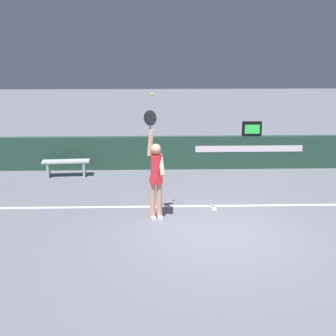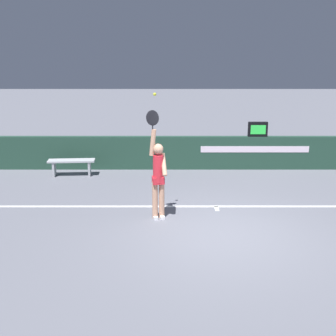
{
  "view_description": "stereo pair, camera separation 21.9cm",
  "coord_description": "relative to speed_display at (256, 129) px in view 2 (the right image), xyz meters",
  "views": [
    {
      "loc": [
        -1.4,
        -8.5,
        3.88
      ],
      "look_at": [
        -1.14,
        0.56,
        1.28
      ],
      "focal_mm": 46.79,
      "sensor_mm": 36.0,
      "label": 1
    },
    {
      "loc": [
        -1.19,
        -8.51,
        3.88
      ],
      "look_at": [
        -1.14,
        0.56,
        1.28
      ],
      "focal_mm": 46.79,
      "sensor_mm": 36.0,
      "label": 2
    }
  ],
  "objects": [
    {
      "name": "ground_plane",
      "position": [
        -1.62,
        -4.92,
        -1.28
      ],
      "size": [
        60.0,
        60.0,
        0.0
      ],
      "primitive_type": "plane",
      "color": "slate"
    },
    {
      "name": "court_lines",
      "position": [
        -1.62,
        -6.05,
        -1.28
      ],
      "size": [
        11.1,
        5.56,
        0.0
      ],
      "color": "white",
      "rests_on": "ground"
    },
    {
      "name": "back_wall",
      "position": [
        -1.61,
        0.0,
        -0.76
      ],
      "size": [
        14.3,
        0.21,
        1.06
      ],
      "color": "#214032",
      "rests_on": "ground"
    },
    {
      "name": "speed_display",
      "position": [
        0.0,
        0.0,
        0.0
      ],
      "size": [
        0.6,
        0.14,
        0.46
      ],
      "color": "black",
      "rests_on": "back_wall"
    },
    {
      "name": "tennis_player",
      "position": [
        -3.02,
        -4.07,
        -0.24
      ],
      "size": [
        0.49,
        0.41,
        2.51
      ],
      "color": "tan",
      "rests_on": "ground"
    },
    {
      "name": "tennis_ball",
      "position": [
        -3.08,
        -4.04,
        1.54
      ],
      "size": [
        0.07,
        0.07,
        0.07
      ],
      "color": "yellow"
    },
    {
      "name": "courtside_bench_near",
      "position": [
        -5.71,
        -0.75,
        -0.91
      ],
      "size": [
        1.41,
        0.45,
        0.5
      ],
      "color": "#AAADB3",
      "rests_on": "ground"
    }
  ]
}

